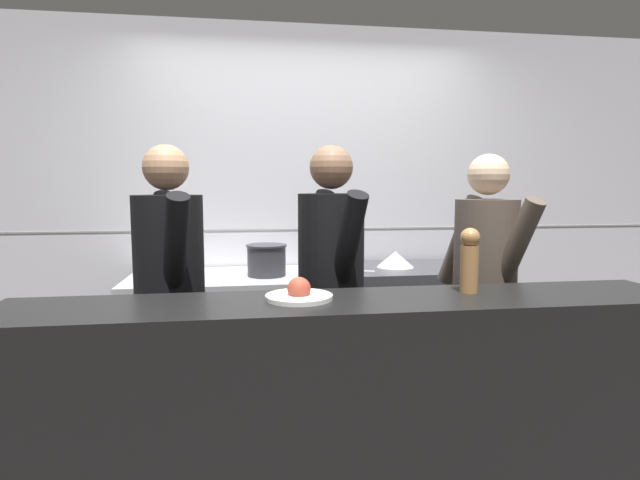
{
  "coord_description": "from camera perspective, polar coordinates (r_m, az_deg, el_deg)",
  "views": [
    {
      "loc": [
        -0.42,
        -2.2,
        1.46
      ],
      "look_at": [
        -0.0,
        0.67,
        1.15
      ],
      "focal_mm": 28.0,
      "sensor_mm": 36.0,
      "label": 1
    }
  ],
  "objects": [
    {
      "name": "pass_counter",
      "position": [
        2.15,
        3.8,
        -20.3
      ],
      "size": [
        2.73,
        0.45,
        1.02
      ],
      "color": "black",
      "rests_on": "ground_plane"
    },
    {
      "name": "chef_sous",
      "position": [
        2.59,
        1.32,
        -5.74
      ],
      "size": [
        0.4,
        0.73,
        1.67
      ],
      "rotation": [
        0.0,
        0.0,
        0.22
      ],
      "color": "black",
      "rests_on": "ground_plane"
    },
    {
      "name": "wall_back_tiled",
      "position": [
        3.67,
        -1.68,
        3.62
      ],
      "size": [
        8.0,
        0.06,
        2.6
      ],
      "color": "silver",
      "rests_on": "ground_plane"
    },
    {
      "name": "pepper_mill",
      "position": [
        2.17,
        16.72,
        -2.06
      ],
      "size": [
        0.08,
        0.08,
        0.27
      ],
      "color": "#AD7A47",
      "rests_on": "pass_counter"
    },
    {
      "name": "chefs_knife",
      "position": [
        3.24,
        2.73,
        -3.45
      ],
      "size": [
        0.33,
        0.13,
        0.02
      ],
      "color": "#B7BABF",
      "rests_on": "prep_counter"
    },
    {
      "name": "sauce_pot",
      "position": [
        3.23,
        -6.13,
        -2.2
      ],
      "size": [
        0.26,
        0.26,
        0.2
      ],
      "color": "#2D2D33",
      "rests_on": "oven_range"
    },
    {
      "name": "mixing_bowl_steel",
      "position": [
        3.44,
        8.61,
        -2.17
      ],
      "size": [
        0.25,
        0.25,
        0.11
      ],
      "color": "#B7BABF",
      "rests_on": "prep_counter"
    },
    {
      "name": "prep_counter",
      "position": [
        3.54,
        8.84,
        -10.46
      ],
      "size": [
        1.12,
        0.65,
        0.92
      ],
      "color": "#38383D",
      "rests_on": "ground_plane"
    },
    {
      "name": "chef_head_cook",
      "position": [
        2.58,
        -16.76,
        -6.12
      ],
      "size": [
        0.42,
        0.72,
        1.66
      ],
      "rotation": [
        0.0,
        0.0,
        0.3
      ],
      "color": "black",
      "rests_on": "ground_plane"
    },
    {
      "name": "oven_range",
      "position": [
        3.4,
        -11.18,
        -11.38
      ],
      "size": [
        1.17,
        0.71,
        0.89
      ],
      "color": "#232326",
      "rests_on": "ground_plane"
    },
    {
      "name": "chef_line",
      "position": [
        2.84,
        18.26,
        -5.42
      ],
      "size": [
        0.42,
        0.7,
        1.63
      ],
      "rotation": [
        0.0,
        0.0,
        0.32
      ],
      "color": "black",
      "rests_on": "ground_plane"
    },
    {
      "name": "stock_pot",
      "position": [
        3.35,
        -15.8,
        -1.82
      ],
      "size": [
        0.25,
        0.25,
        0.23
      ],
      "color": "beige",
      "rests_on": "oven_range"
    },
    {
      "name": "plated_dish_main",
      "position": [
        1.97,
        -2.41,
        -6.16
      ],
      "size": [
        0.27,
        0.27,
        0.09
      ],
      "color": "white",
      "rests_on": "pass_counter"
    }
  ]
}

